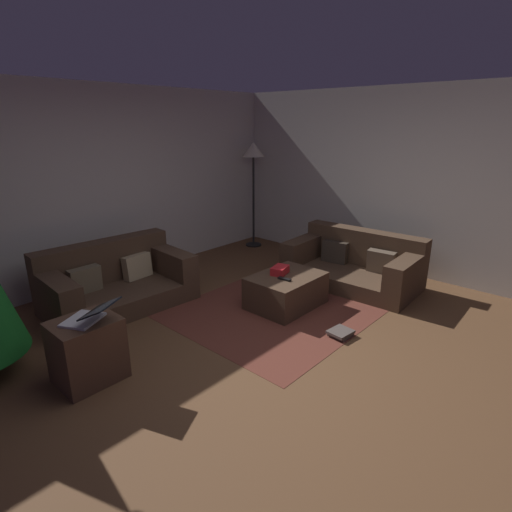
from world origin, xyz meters
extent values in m
plane|color=brown|center=(0.00, 0.00, 0.00)|extent=(6.40, 6.40, 0.00)
cube|color=beige|center=(0.00, 3.14, 1.30)|extent=(6.40, 0.12, 2.60)
cube|color=beige|center=(3.14, 0.00, 1.30)|extent=(0.12, 6.40, 2.60)
cube|color=#473323|center=(-0.33, 2.15, 0.12)|extent=(1.71, 1.04, 0.24)
cube|color=#473323|center=(-0.30, 2.50, 0.49)|extent=(1.67, 0.34, 0.51)
cube|color=#473323|center=(0.38, 2.11, 0.40)|extent=(0.29, 0.96, 0.33)
cube|color=#473323|center=(-1.03, 2.19, 0.40)|extent=(0.29, 0.96, 0.33)
cube|color=tan|center=(0.02, 2.28, 0.39)|extent=(0.37, 0.17, 0.31)
cube|color=brown|center=(-0.65, 2.32, 0.39)|extent=(0.36, 0.13, 0.30)
cube|color=#473323|center=(2.15, 0.45, 0.10)|extent=(1.03, 1.76, 0.21)
cube|color=#473323|center=(2.51, 0.47, 0.45)|extent=(0.31, 1.73, 0.49)
cube|color=#473323|center=(2.18, -0.29, 0.37)|extent=(0.96, 0.28, 0.32)
cube|color=#473323|center=(2.12, 1.19, 0.37)|extent=(0.96, 0.28, 0.32)
cube|color=brown|center=(2.32, 0.11, 0.36)|extent=(0.18, 0.37, 0.31)
cube|color=#372D24|center=(2.29, 0.80, 0.36)|extent=(0.19, 0.38, 0.31)
cube|color=#473323|center=(1.02, 0.68, 0.19)|extent=(0.87, 0.65, 0.39)
cube|color=red|center=(1.01, 0.77, 0.44)|extent=(0.26, 0.21, 0.09)
cube|color=black|center=(0.89, 0.61, 0.40)|extent=(0.06, 0.16, 0.02)
cube|color=#4C3323|center=(-1.28, 1.01, 0.28)|extent=(0.52, 0.44, 0.56)
cube|color=silver|center=(-1.28, 1.01, 0.57)|extent=(0.38, 0.36, 0.02)
cube|color=black|center=(-1.20, 0.86, 0.69)|extent=(0.38, 0.35, 0.11)
cube|color=#4C423D|center=(0.81, -0.20, 0.02)|extent=(0.21, 0.21, 0.04)
cube|color=#4C423D|center=(0.81, -0.20, 0.05)|extent=(0.26, 0.23, 0.03)
cylinder|color=black|center=(2.64, 2.69, 0.01)|extent=(0.28, 0.28, 0.02)
cylinder|color=black|center=(2.64, 2.69, 0.78)|extent=(0.04, 0.04, 1.56)
cone|color=beige|center=(2.64, 2.69, 1.68)|extent=(0.36, 0.36, 0.24)
cube|color=#5B2B20|center=(1.02, 0.68, 0.00)|extent=(2.60, 2.00, 0.01)
camera|label=1|loc=(-2.57, -2.07, 2.12)|focal=28.65mm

